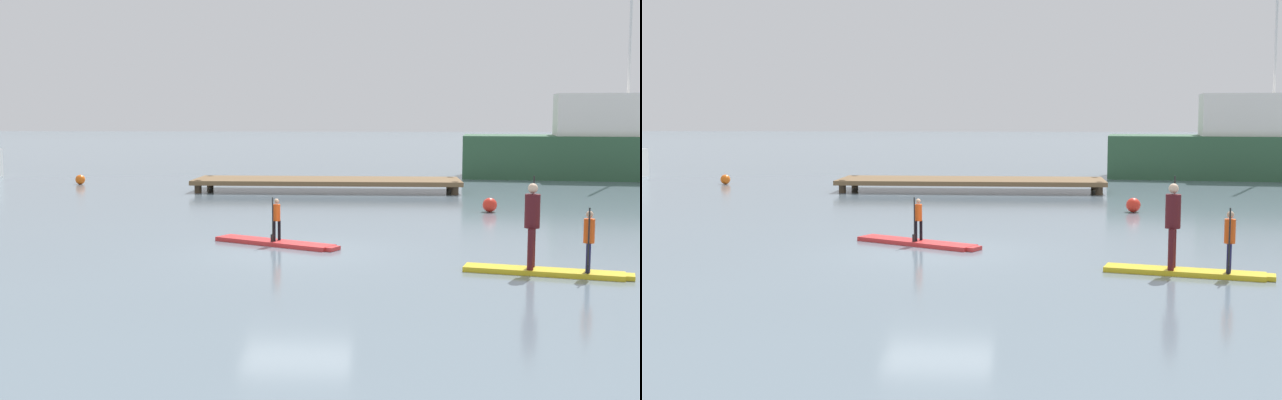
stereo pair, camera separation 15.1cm
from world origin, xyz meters
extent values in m
plane|color=slate|center=(0.00, 0.00, 0.00)|extent=(240.00, 240.00, 0.00)
cube|color=red|center=(-0.65, 1.11, 0.05)|extent=(3.07, 2.04, 0.10)
cube|color=red|center=(0.78, 0.33, 0.05)|extent=(0.41, 0.48, 0.09)
cylinder|color=black|center=(-0.53, 1.17, 0.34)|extent=(0.07, 0.07, 0.48)
cylinder|color=black|center=(-0.63, 0.98, 0.34)|extent=(0.07, 0.07, 0.48)
cylinder|color=#E54C14|center=(-0.58, 1.08, 0.78)|extent=(0.24, 0.24, 0.40)
sphere|color=tan|center=(-0.58, 1.08, 1.06)|extent=(0.12, 0.12, 0.12)
cylinder|color=black|center=(-0.66, 0.94, 0.63)|extent=(0.03, 0.03, 1.06)
cube|color=black|center=(-0.66, 0.94, 0.19)|extent=(0.09, 0.14, 0.18)
cube|color=gold|center=(5.09, -2.18, 0.05)|extent=(3.11, 1.35, 0.10)
cube|color=gold|center=(6.62, -2.59, 0.05)|extent=(0.34, 0.45, 0.09)
cylinder|color=#4C1419|center=(4.91, -1.95, 0.50)|extent=(0.12, 0.12, 0.81)
cylinder|color=#4C1419|center=(4.82, -2.29, 0.50)|extent=(0.12, 0.12, 0.81)
cylinder|color=#4C1419|center=(4.87, -2.12, 1.24)|extent=(0.37, 0.37, 0.67)
sphere|color=beige|center=(4.87, -2.12, 1.69)|extent=(0.19, 0.19, 0.19)
cylinder|color=black|center=(4.92, -1.90, 1.01)|extent=(0.03, 0.03, 1.82)
cube|color=black|center=(4.92, -1.90, 0.19)|extent=(0.07, 0.14, 0.18)
cylinder|color=#19194C|center=(5.94, -2.28, 0.38)|extent=(0.09, 0.09, 0.57)
cylinder|color=#19194C|center=(5.87, -2.51, 0.38)|extent=(0.09, 0.09, 0.57)
cylinder|color=#E54C14|center=(5.90, -2.40, 0.90)|extent=(0.26, 0.26, 0.47)
sphere|color=tan|center=(5.90, -2.40, 1.22)|extent=(0.14, 0.14, 0.14)
cylinder|color=black|center=(5.86, -2.56, 0.73)|extent=(0.03, 0.03, 1.27)
cube|color=black|center=(5.86, -2.56, 0.19)|extent=(0.07, 0.14, 0.18)
cube|color=#2D5638|center=(12.97, 22.28, 1.03)|extent=(14.34, 5.61, 2.06)
cube|color=white|center=(12.69, 22.32, 3.06)|extent=(5.11, 3.85, 2.00)
cube|color=brown|center=(-0.24, 14.94, 0.41)|extent=(10.67, 2.98, 0.18)
cylinder|color=#473828|center=(-5.28, 13.75, 0.25)|extent=(0.28, 0.28, 0.50)
cylinder|color=#473828|center=(-5.28, 16.13, 0.25)|extent=(0.28, 0.28, 0.50)
cylinder|color=#473828|center=(4.79, 13.75, 0.25)|extent=(0.28, 0.28, 0.50)
cylinder|color=#473828|center=(4.79, 16.13, 0.25)|extent=(0.28, 0.28, 0.50)
sphere|color=orange|center=(-11.34, 17.31, 0.21)|extent=(0.43, 0.43, 0.43)
sphere|color=red|center=(5.40, 8.16, 0.23)|extent=(0.46, 0.46, 0.46)
camera|label=1|loc=(1.86, -18.61, 3.17)|focal=46.82mm
camera|label=2|loc=(2.01, -18.59, 3.17)|focal=46.82mm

